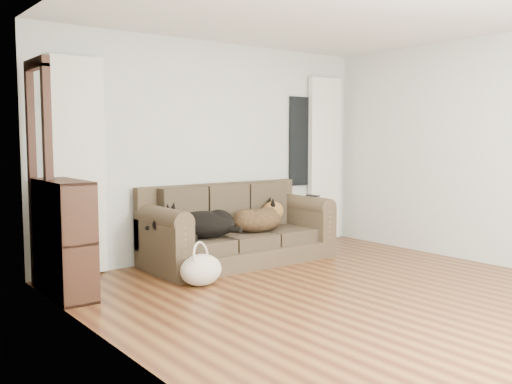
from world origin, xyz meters
TOP-DOWN VIEW (x-y plane):
  - floor at (0.00, 0.00)m, footprint 5.00×5.00m
  - ceiling at (0.00, 0.00)m, footprint 5.00×5.00m
  - wall_back at (0.00, 2.50)m, footprint 4.50×0.04m
  - wall_left at (-2.25, 0.00)m, footprint 0.04×5.00m
  - wall_right at (2.25, 0.00)m, footprint 0.04×5.00m
  - curtain_left at (-1.70, 2.42)m, footprint 0.55×0.08m
  - curtain_right at (1.80, 2.42)m, footprint 0.55×0.08m
  - window_pane at (1.45, 2.47)m, footprint 0.50×0.03m
  - door_casing at (-2.20, 2.05)m, footprint 0.07×0.60m
  - sofa at (0.02, 1.97)m, footprint 2.22×0.96m
  - dog_black_lab at (-0.56, 1.94)m, footprint 0.88×0.81m
  - dog_shepherd at (0.26, 1.93)m, footprint 0.70×0.51m
  - tv_remote at (1.04, 1.83)m, footprint 0.08×0.18m
  - tote_bag at (-0.91, 1.33)m, footprint 0.49×0.41m
  - bookshelf at (-2.09, 1.76)m, footprint 0.43×0.89m

SIDE VIEW (x-z plane):
  - floor at x=0.00m, z-range 0.00..0.00m
  - tote_bag at x=-0.91m, z-range 0.00..0.32m
  - sofa at x=0.02m, z-range 0.00..0.90m
  - dog_black_lab at x=-0.56m, z-range 0.33..0.63m
  - dog_shepherd at x=0.26m, z-range 0.34..0.64m
  - bookshelf at x=-2.09m, z-range -0.03..1.03m
  - tv_remote at x=1.04m, z-range 0.72..0.74m
  - door_casing at x=-2.20m, z-range 0.00..2.10m
  - curtain_left at x=-1.70m, z-range 0.02..2.27m
  - curtain_right at x=1.80m, z-range 0.02..2.27m
  - wall_back at x=0.00m, z-range 0.00..2.60m
  - wall_left at x=-2.25m, z-range 0.00..2.60m
  - wall_right at x=2.25m, z-range 0.00..2.60m
  - window_pane at x=1.45m, z-range 0.80..2.00m
  - ceiling at x=0.00m, z-range 2.60..2.60m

